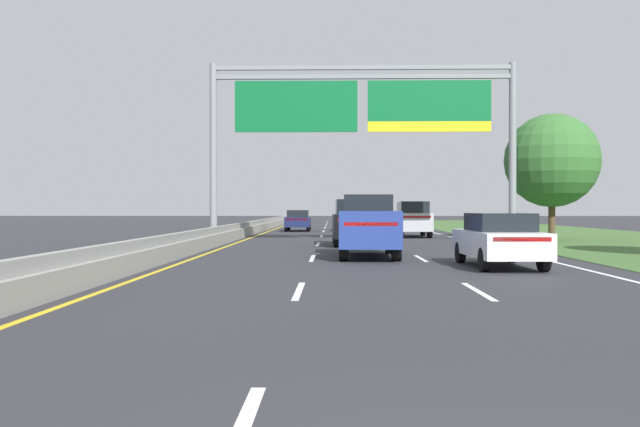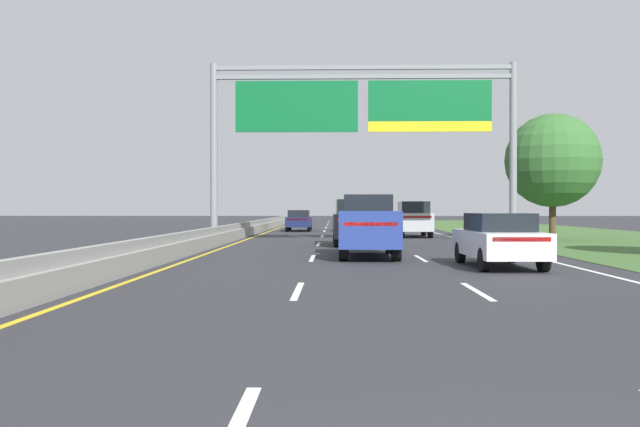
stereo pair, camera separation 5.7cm
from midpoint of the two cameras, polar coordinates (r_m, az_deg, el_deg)
ground_plane at (r=38.40m, az=2.78°, el=-2.10°), size 220.00×220.00×0.00m
lane_striping at (r=37.95m, az=2.80°, el=-2.13°), size 11.96×106.00×0.01m
grass_verge_right at (r=41.24m, az=22.56°, el=-1.95°), size 14.00×110.00×0.02m
median_barrier_concrete at (r=38.77m, az=-7.02°, el=-1.56°), size 0.60×110.00×0.85m
overhead_sign_gantry at (r=33.18m, az=3.59°, el=8.42°), size 15.06×0.42×8.85m
pickup_truck_blue at (r=23.61m, az=4.08°, el=-1.10°), size 2.13×5.45×2.20m
car_black_centre_lane_suv at (r=30.86m, az=2.84°, el=-0.69°), size 1.97×4.73×2.11m
car_navy_left_lane_sedan at (r=50.28m, az=-1.90°, el=-0.57°), size 1.83×4.40×1.57m
car_white_right_lane_sedan at (r=20.19m, az=14.92°, el=-2.11°), size 1.94×4.45×1.57m
car_darkgreen_centre_lane_sedan at (r=50.40m, az=2.55°, el=-0.56°), size 1.94×4.45×1.57m
car_silver_right_lane_suv at (r=40.43m, az=7.84°, el=-0.42°), size 1.96×4.72×2.11m
roadside_tree_mid at (r=37.84m, az=19.10°, el=4.28°), size 4.99×4.99×6.75m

